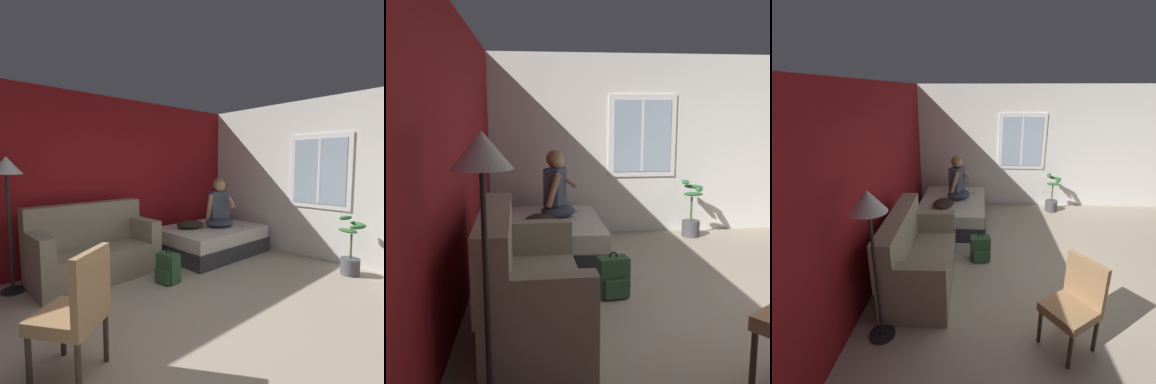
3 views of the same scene
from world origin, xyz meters
TOP-DOWN VIEW (x-y plane):
  - ground_plane at (0.00, 0.00)m, footprint 40.00×40.00m
  - wall_back_accent at (0.00, 2.79)m, footprint 11.20×0.16m
  - wall_side_with_window at (3.18, 0.01)m, footprint 0.19×6.81m
  - bed at (1.99, 1.85)m, footprint 1.78×1.31m
  - couch at (-0.08, 2.15)m, footprint 1.73×0.87m
  - person_seated at (2.12, 1.76)m, footprint 0.65×0.61m
  - backpack at (0.57, 1.28)m, footprint 0.27×0.33m
  - throw_pillow at (1.62, 1.99)m, footprint 0.58×0.51m
  - cell_phone at (2.42, 1.46)m, footprint 0.16×0.13m
  - floor_lamp at (-1.06, 2.35)m, footprint 0.36×0.36m
  - potted_plant at (2.71, -0.28)m, footprint 0.39×0.37m

SIDE VIEW (x-z plane):
  - ground_plane at x=0.00m, z-range 0.00..0.00m
  - backpack at x=0.57m, z-range -0.04..0.42m
  - bed at x=1.99m, z-range 0.00..0.48m
  - potted_plant at x=2.71m, z-range -0.12..0.73m
  - couch at x=-0.08m, z-range -0.13..0.91m
  - cell_phone at x=2.42m, z-range 0.48..0.49m
  - throw_pillow at x=1.62m, z-range 0.48..0.62m
  - person_seated at x=2.12m, z-range 0.40..1.27m
  - wall_back_accent at x=0.00m, z-range 0.00..2.70m
  - wall_side_with_window at x=3.18m, z-range 0.00..2.70m
  - floor_lamp at x=-1.06m, z-range 0.58..2.28m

